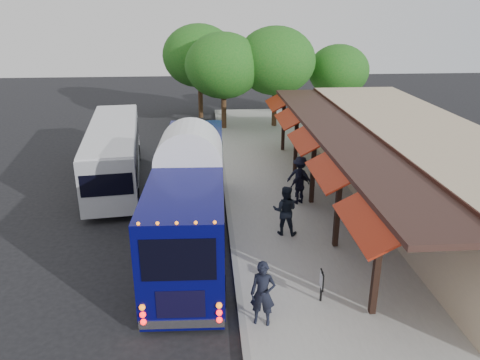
# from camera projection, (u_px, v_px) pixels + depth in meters

# --- Properties ---
(ground) EXTENTS (90.00, 90.00, 0.00)m
(ground) POSITION_uv_depth(u_px,v_px,m) (232.00, 254.00, 16.98)
(ground) COLOR black
(ground) RESTS_ON ground
(sidewalk) EXTENTS (10.00, 40.00, 0.15)m
(sidewalk) POSITION_uv_depth(u_px,v_px,m) (338.00, 204.00, 21.04)
(sidewalk) COLOR #9E9B93
(sidewalk) RESTS_ON ground
(curb) EXTENTS (0.20, 40.00, 0.16)m
(curb) POSITION_uv_depth(u_px,v_px,m) (228.00, 208.00, 20.69)
(curb) COLOR gray
(curb) RESTS_ON ground
(station_shelter) EXTENTS (8.15, 20.00, 3.60)m
(station_shelter) POSITION_uv_depth(u_px,v_px,m) (416.00, 165.00, 20.65)
(station_shelter) COLOR tan
(station_shelter) RESTS_ON ground
(coach_bus) EXTENTS (2.74, 11.35, 3.60)m
(coach_bus) POSITION_uv_depth(u_px,v_px,m) (191.00, 193.00, 17.36)
(coach_bus) COLOR #070753
(coach_bus) RESTS_ON ground
(city_bus) EXTENTS (3.56, 10.80, 2.85)m
(city_bus) POSITION_uv_depth(u_px,v_px,m) (114.00, 151.00, 23.56)
(city_bus) COLOR #989BA0
(city_bus) RESTS_ON ground
(ped_a) EXTENTS (0.79, 0.62, 1.91)m
(ped_a) POSITION_uv_depth(u_px,v_px,m) (263.00, 294.00, 12.78)
(ped_a) COLOR black
(ped_a) RESTS_ON sidewalk
(ped_b) EXTENTS (1.12, 0.97, 1.97)m
(ped_b) POSITION_uv_depth(u_px,v_px,m) (285.00, 210.00, 17.85)
(ped_b) COLOR black
(ped_b) RESTS_ON sidewalk
(ped_c) EXTENTS (1.05, 0.74, 1.66)m
(ped_c) POSITION_uv_depth(u_px,v_px,m) (300.00, 186.00, 20.67)
(ped_c) COLOR black
(ped_c) RESTS_ON sidewalk
(ped_d) EXTENTS (1.45, 1.27, 1.94)m
(ped_d) POSITION_uv_depth(u_px,v_px,m) (300.00, 177.00, 21.32)
(ped_d) COLOR black
(ped_d) RESTS_ON sidewalk
(sign_board) EXTENTS (0.07, 0.45, 1.00)m
(sign_board) POSITION_uv_depth(u_px,v_px,m) (322.00, 281.00, 13.84)
(sign_board) COLOR black
(sign_board) RESTS_ON sidewalk
(tree_left) EXTENTS (5.30, 5.30, 6.79)m
(tree_left) POSITION_uv_depth(u_px,v_px,m) (223.00, 66.00, 32.16)
(tree_left) COLOR #382314
(tree_left) RESTS_ON ground
(tree_mid) EXTENTS (5.58, 5.58, 7.15)m
(tree_mid) POSITION_uv_depth(u_px,v_px,m) (276.00, 61.00, 32.70)
(tree_mid) COLOR #382314
(tree_mid) RESTS_ON ground
(tree_right) EXTENTS (4.51, 4.51, 5.78)m
(tree_right) POSITION_uv_depth(u_px,v_px,m) (338.00, 71.00, 34.75)
(tree_right) COLOR #382314
(tree_right) RESTS_ON ground
(tree_far) EXTENTS (5.60, 5.60, 7.17)m
(tree_far) POSITION_uv_depth(u_px,v_px,m) (199.00, 56.00, 35.72)
(tree_far) COLOR #382314
(tree_far) RESTS_ON ground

